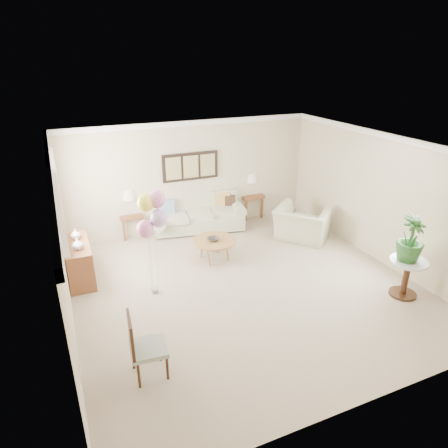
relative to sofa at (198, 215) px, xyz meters
name	(u,v)px	position (x,y,z in m)	size (l,w,h in m)	color
ground_plane	(245,286)	(-0.12, -2.87, -0.34)	(6.00, 6.00, 0.00)	tan
room_shell	(239,203)	(-0.23, -2.78, 1.29)	(6.04, 6.04, 2.60)	beige
wall_art_triptych	(191,167)	(-0.12, 0.09, 1.21)	(1.35, 0.06, 0.65)	black
sofa	(198,215)	(0.00, 0.00, 0.00)	(2.49, 1.24, 0.86)	beige
end_table_left	(131,217)	(-1.59, 0.19, 0.14)	(0.52, 0.47, 0.57)	brown
end_table_right	(251,198)	(1.53, 0.19, 0.18)	(0.57, 0.52, 0.63)	brown
lamp_left	(129,195)	(-1.59, 0.19, 0.68)	(0.34, 0.34, 0.59)	gray
lamp_right	(251,178)	(1.53, 0.19, 0.70)	(0.31, 0.31, 0.55)	gray
coffee_table	(214,241)	(-0.24, -1.67, 0.07)	(0.89, 0.89, 0.45)	#986A3E
decor_bowl	(213,239)	(-0.27, -1.68, 0.14)	(0.24, 0.24, 0.06)	#312D28
armchair	(302,223)	(2.00, -1.51, 0.04)	(1.16, 1.01, 0.75)	beige
side_table	(408,269)	(2.34, -4.24, 0.18)	(0.64, 0.64, 0.69)	silver
potted_plant	(411,239)	(2.31, -4.21, 0.76)	(0.46, 0.46, 0.81)	#1A521A
accent_chair	(143,345)	(-2.32, -4.33, 0.16)	(0.51, 0.51, 0.96)	gray
credenza	(79,261)	(-2.88, -1.37, 0.03)	(0.46, 1.20, 0.74)	brown
vase_white	(78,244)	(-2.86, -1.62, 0.50)	(0.20, 0.20, 0.21)	silver
vase_sage	(75,234)	(-2.86, -1.15, 0.50)	(0.19, 0.19, 0.19)	#AFB5A9
balloon_cluster	(152,213)	(-1.66, -2.42, 1.20)	(0.54, 0.41, 1.91)	gray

